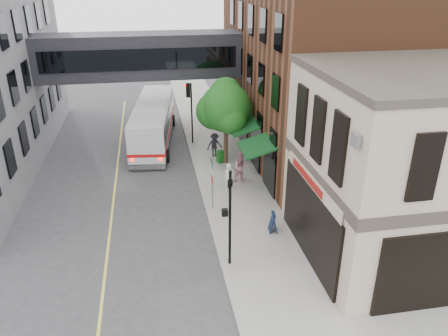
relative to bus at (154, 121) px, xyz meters
name	(u,v)px	position (x,y,z in m)	size (l,w,h in m)	color
ground	(229,297)	(2.38, -18.13, -1.66)	(120.00, 120.00, 0.00)	#38383A
sidewalk_main	(220,157)	(4.38, -4.13, -1.59)	(4.00, 60.00, 0.15)	gray
corner_building	(424,165)	(11.35, -16.13, 2.55)	(10.19, 8.12, 8.45)	tan
brick_building	(333,50)	(12.36, -3.14, 5.32)	(13.76, 18.00, 14.00)	#532D19
skyway_bridge	(140,56)	(-0.62, -0.13, 4.84)	(14.00, 3.18, 3.00)	black
traffic_signal_near	(229,207)	(2.75, -16.13, 1.32)	(0.44, 0.22, 4.60)	black
traffic_signal_far	(189,101)	(2.64, -1.13, 1.67)	(0.53, 0.28, 4.50)	black
street_sign_pole	(212,178)	(2.77, -11.13, 0.27)	(0.08, 0.75, 3.00)	gray
street_tree	(225,107)	(4.57, -4.92, 2.25)	(3.80, 3.20, 5.60)	#382619
lane_marking	(114,193)	(-2.62, -8.13, -1.66)	(0.12, 40.00, 0.01)	#D8CC4C
bus	(154,121)	(0.00, 0.00, 0.00)	(3.76, 11.26, 2.97)	silver
pedestrian_a	(229,177)	(4.04, -9.28, -0.66)	(0.62, 0.41, 1.70)	silver
pedestrian_b	(241,168)	(4.96, -8.26, -0.56)	(0.93, 0.72, 1.91)	#C27D96
pedestrian_c	(215,145)	(3.99, -4.03, -0.67)	(1.09, 0.63, 1.69)	black
newspaper_box	(221,157)	(4.23, -5.11, -1.10)	(0.41, 0.37, 0.83)	#135315
sandwich_board	(273,222)	(5.36, -13.94, -1.01)	(0.36, 0.57, 1.01)	#101C31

